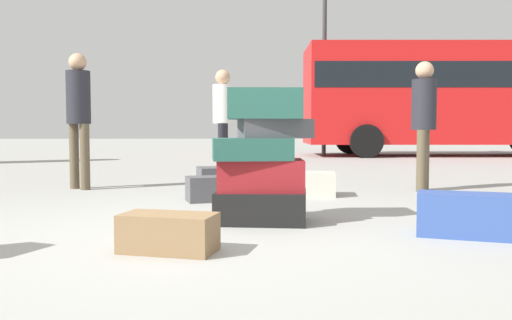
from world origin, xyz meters
name	(u,v)px	position (x,y,z in m)	size (l,w,h in m)	color
ground_plane	(206,235)	(0.00, 0.00, 0.00)	(80.00, 80.00, 0.00)	#9E9E99
suitcase_tower	(262,163)	(0.42, 0.52, 0.49)	(0.83, 0.58, 1.09)	black
suitcase_charcoal_upright_blue	(223,180)	(0.03, 2.49, 0.16)	(0.59, 0.42, 0.31)	#4C4C51
suitcase_navy_foreground_near	(472,215)	(1.89, -0.11, 0.15)	(0.74, 0.30, 0.31)	#334F99
suitcase_cream_foreground_far	(304,184)	(0.97, 2.23, 0.14)	(0.71, 0.42, 0.27)	beige
suitcase_charcoal_white_trunk	(215,189)	(-0.04, 1.80, 0.13)	(0.58, 0.31, 0.26)	#4C4C51
suitcase_brown_left_side	(169,233)	(-0.19, -0.51, 0.12)	(0.58, 0.30, 0.24)	olive
person_bearded_onlooker	(79,109)	(-1.82, 2.94, 1.03)	(0.30, 0.30, 1.72)	brown
person_tourist_with_camera	(424,114)	(2.49, 2.66, 0.95)	(0.30, 0.31, 1.60)	brown
person_passerby_in_red	(223,114)	(-0.04, 4.01, 0.98)	(0.30, 0.34, 1.64)	black
parked_bus	(453,93)	(6.36, 11.39, 1.83)	(8.58, 2.90, 3.15)	red
lamp_post	(325,6)	(2.56, 11.14, 4.25)	(0.36, 0.36, 6.58)	#333338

